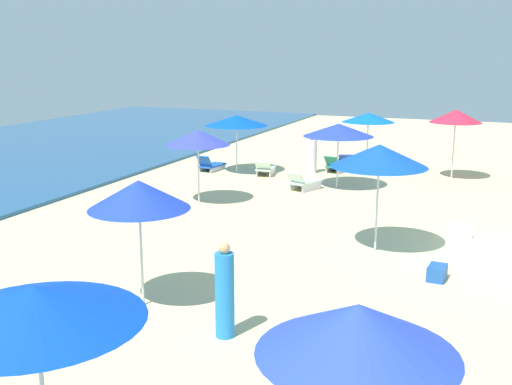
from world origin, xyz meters
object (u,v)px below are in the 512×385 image
at_px(umbrella_4, 379,156).
at_px(umbrella_7, 338,130).
at_px(umbrella_2, 35,304).
at_px(lounge_chair_3_1, 337,165).
at_px(lounge_chair_3_0, 345,163).
at_px(lounge_chair_6_1, 265,169).
at_px(cooler_box_1, 459,231).
at_px(umbrella_8, 198,138).
at_px(beachgoer_1, 312,155).
at_px(lounge_chair_7_0, 304,182).
at_px(umbrella_0, 358,330).
at_px(umbrella_3, 368,117).
at_px(umbrella_6, 236,121).
at_px(cooler_box_0, 437,273).
at_px(beachgoer_2, 225,293).
at_px(umbrella_5, 456,116).
at_px(umbrella_1, 139,195).

xyz_separation_m(umbrella_4, umbrella_7, (6.52, 2.69, -0.28)).
xyz_separation_m(umbrella_2, lounge_chair_3_1, (19.45, 1.89, -2.00)).
relative_size(lounge_chair_3_0, lounge_chair_6_1, 1.18).
bearing_deg(umbrella_7, cooler_box_1, -135.53).
height_order(umbrella_8, beachgoer_1, umbrella_8).
xyz_separation_m(lounge_chair_3_1, lounge_chair_7_0, (-3.70, 0.22, 0.02)).
relative_size(umbrella_0, lounge_chair_3_0, 1.50).
bearing_deg(umbrella_3, umbrella_8, 155.37).
distance_m(umbrella_6, cooler_box_1, 10.85).
xyz_separation_m(cooler_box_0, cooler_box_1, (3.46, -0.17, 0.00)).
bearing_deg(beachgoer_2, umbrella_5, -48.00).
height_order(umbrella_1, lounge_chair_3_1, umbrella_1).
relative_size(lounge_chair_3_1, lounge_chair_7_0, 1.03).
height_order(lounge_chair_6_1, beachgoer_1, beachgoer_1).
height_order(umbrella_0, umbrella_8, umbrella_8).
xyz_separation_m(umbrella_6, beachgoer_1, (1.09, -2.78, -1.38)).
bearing_deg(cooler_box_1, lounge_chair_7_0, -1.28).
bearing_deg(lounge_chair_7_0, cooler_box_1, 166.08).
relative_size(umbrella_4, lounge_chair_7_0, 1.84).
bearing_deg(lounge_chair_6_1, cooler_box_0, 120.07).
xyz_separation_m(umbrella_0, lounge_chair_3_0, (18.85, 4.81, -1.79)).
distance_m(umbrella_4, cooler_box_0, 3.13).
bearing_deg(umbrella_4, lounge_chair_6_1, 37.28).
distance_m(umbrella_0, beachgoer_2, 4.61).
xyz_separation_m(umbrella_6, umbrella_8, (-5.05, -0.89, 0.03)).
bearing_deg(cooler_box_1, umbrella_6, 0.35).
bearing_deg(lounge_chair_3_1, umbrella_4, 123.12).
bearing_deg(beachgoer_2, cooler_box_1, -62.25).
relative_size(beachgoer_1, beachgoer_2, 0.92).
distance_m(lounge_chair_3_1, lounge_chair_6_1, 2.99).
distance_m(umbrella_3, umbrella_6, 5.46).
height_order(lounge_chair_3_1, cooler_box_0, lounge_chair_3_1).
bearing_deg(lounge_chair_3_1, umbrella_0, 118.29).
xyz_separation_m(umbrella_2, umbrella_5, (19.63, -2.52, 0.13)).
relative_size(umbrella_0, beachgoer_1, 1.51).
height_order(lounge_chair_3_1, beachgoer_1, beachgoer_1).
xyz_separation_m(umbrella_1, umbrella_8, (7.76, 2.76, -0.07)).
xyz_separation_m(umbrella_3, cooler_box_1, (-8.84, -4.35, -1.93)).
xyz_separation_m(umbrella_7, cooler_box_0, (-8.03, -4.32, -1.91)).
bearing_deg(umbrella_8, beachgoer_1, -17.05).
distance_m(umbrella_2, lounge_chair_7_0, 16.01).
distance_m(lounge_chair_7_0, beachgoer_1, 3.22).
bearing_deg(beachgoer_1, umbrella_0, -134.02).
distance_m(umbrella_5, beachgoer_1, 5.61).
bearing_deg(lounge_chair_6_1, beachgoer_1, -151.25).
bearing_deg(umbrella_4, lounge_chair_3_0, 18.17).
relative_size(umbrella_3, beachgoer_2, 1.36).
relative_size(umbrella_8, beachgoer_1, 1.52).
bearing_deg(umbrella_2, beachgoer_1, 8.37).
xyz_separation_m(lounge_chair_3_0, beachgoer_2, (-15.59, -1.82, 0.50)).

